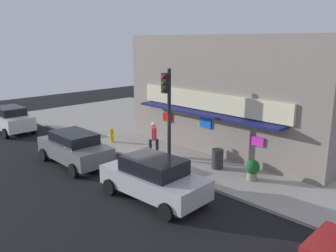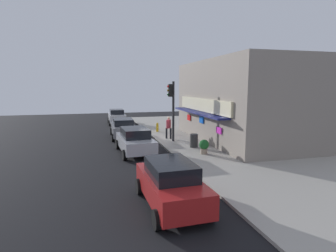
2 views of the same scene
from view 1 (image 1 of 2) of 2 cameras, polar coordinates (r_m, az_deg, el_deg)
ground_plane at (r=17.71m, az=-4.20°, el=-6.14°), size 48.91×48.91×0.00m
sidewalk at (r=21.82m, az=7.94°, el=-2.20°), size 32.61×11.97×0.12m
corner_building at (r=21.27m, az=13.39°, el=5.80°), size 12.32×8.67×6.16m
traffic_light at (r=17.05m, az=-0.08°, el=3.82°), size 0.32×0.58×4.58m
fire_hydrant at (r=21.07m, az=-9.10°, el=-1.48°), size 0.47×0.23×0.85m
trash_can at (r=16.76m, az=8.01°, el=-5.29°), size 0.55×0.55×0.93m
pedestrian at (r=18.27m, az=-2.35°, el=-1.81°), size 0.57×0.52×1.78m
potted_plant_by_doorway at (r=15.68m, az=13.50°, el=-6.73°), size 0.62×0.62×0.91m
parked_car_white at (r=25.71m, az=-24.16°, el=1.02°), size 4.04×2.00×1.70m
parked_car_grey at (r=18.01m, az=-14.90°, el=-3.41°), size 4.42×2.12×1.62m
parked_car_silver at (r=13.74m, az=-2.31°, el=-8.38°), size 4.49×2.31×1.65m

